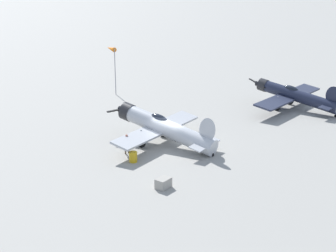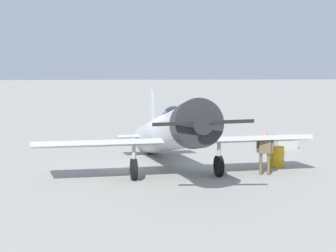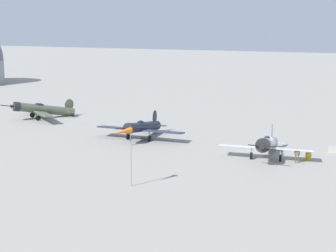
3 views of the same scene
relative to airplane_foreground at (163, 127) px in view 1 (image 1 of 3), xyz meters
The scene contains 7 objects.
ground_plane 1.67m from the airplane_foreground, behind, with size 400.00×400.00×0.00m, color gray.
airplane_foreground is the anchor object (origin of this frame).
airplane_mid_apron 17.94m from the airplane_foreground, 102.31° to the right, with size 11.17×11.89×3.29m.
ground_crew_mechanic 3.72m from the airplane_foreground, 74.46° to the left, with size 0.33×0.64×1.68m.
equipment_crate 8.84m from the airplane_foreground, 129.78° to the left, with size 0.79×1.09×0.72m.
fuel_drum 4.76m from the airplane_foreground, 98.38° to the left, with size 0.69×0.69×0.85m.
windsock_mast 19.74m from the airplane_foreground, 31.41° to the right, with size 2.21×1.28×5.73m.
Camera 1 is at (-25.03, 30.65, 14.81)m, focal length 51.95 mm.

